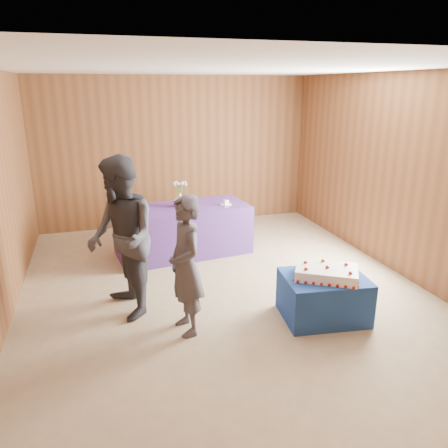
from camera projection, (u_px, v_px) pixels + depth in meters
name	position (u px, v px, depth m)	size (l,w,h in m)	color
ground	(222.00, 289.00, 5.65)	(6.00, 6.00, 0.00)	tan
room_shell	(222.00, 149.00, 5.11)	(5.04, 6.04, 2.72)	brown
cake_table	(323.00, 297.00, 4.89)	(0.90, 0.70, 0.50)	#1B4496
serving_table	(183.00, 230.00, 6.76)	(2.00, 0.90, 0.75)	#4A2F82
sheet_cake	(327.00, 273.00, 4.77)	(0.82, 0.75, 0.16)	white
vase	(180.00, 200.00, 6.63)	(0.20, 0.20, 0.21)	white
flower_spray	(180.00, 184.00, 6.56)	(0.22, 0.22, 0.17)	#2B6A2A
platter	(138.00, 210.00, 6.42)	(0.33, 0.33, 0.02)	#684F9E
plate	(226.00, 204.00, 6.76)	(0.18, 0.18, 0.01)	white
cake_slice	(226.00, 202.00, 6.75)	(0.09, 0.09, 0.09)	white
knife	(232.00, 207.00, 6.64)	(0.26, 0.02, 0.00)	#BBBBC0
guest_left	(186.00, 266.00, 4.47)	(0.54, 0.36, 1.49)	#3D3C47
guest_right	(121.00, 238.00, 4.78)	(0.89, 0.69, 1.82)	#31323B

